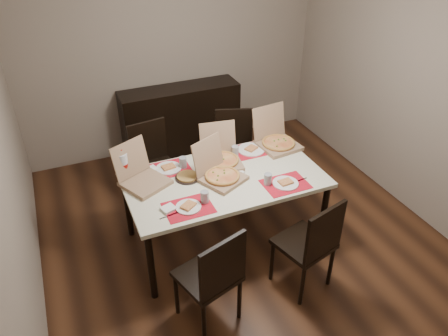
{
  "coord_description": "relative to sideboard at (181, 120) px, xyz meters",
  "views": [
    {
      "loc": [
        -1.47,
        -3.1,
        2.98
      ],
      "look_at": [
        -0.18,
        -0.06,
        0.85
      ],
      "focal_mm": 35.0,
      "sensor_mm": 36.0,
      "label": 1
    }
  ],
  "objects": [
    {
      "name": "pizza_box_left",
      "position": [
        -0.89,
        -1.63,
        0.36
      ],
      "size": [
        0.5,
        0.51,
        0.36
      ],
      "color": "#937255",
      "rests_on": "dining_table"
    },
    {
      "name": "ground",
      "position": [
        0.0,
        -1.78,
        -0.46
      ],
      "size": [
        3.8,
        4.0,
        0.02
      ],
      "primitive_type": "cube",
      "color": "#482816",
      "rests_on": "ground"
    },
    {
      "name": "setting_near_left",
      "position": [
        -0.6,
        -2.13,
        0.32
      ],
      "size": [
        0.46,
        0.3,
        0.11
      ],
      "color": "red",
      "rests_on": "dining_table"
    },
    {
      "name": "setting_far_right",
      "position": [
        0.22,
        -1.51,
        0.32
      ],
      "size": [
        0.48,
        0.3,
        0.11
      ],
      "color": "red",
      "rests_on": "dining_table"
    },
    {
      "name": "dining_table",
      "position": [
        -0.18,
        -1.84,
        0.23
      ],
      "size": [
        1.8,
        1.0,
        0.75
      ],
      "color": "beige",
      "rests_on": "ground"
    },
    {
      "name": "pizza_box_extra",
      "position": [
        -0.1,
        -1.59,
        0.36
      ],
      "size": [
        0.4,
        0.44,
        0.35
      ],
      "color": "#937255",
      "rests_on": "dining_table"
    },
    {
      "name": "chair_near_left",
      "position": [
        -0.64,
        -2.71,
        0.06
      ],
      "size": [
        0.53,
        0.53,
        0.93
      ],
      "color": "black",
      "rests_on": "ground"
    },
    {
      "name": "chair_near_right",
      "position": [
        0.24,
        -2.68,
        0.06
      ],
      "size": [
        0.52,
        0.52,
        0.93
      ],
      "color": "black",
      "rests_on": "ground"
    },
    {
      "name": "soda_bottle",
      "position": [
        -1.02,
        -1.51,
        0.43
      ],
      "size": [
        0.11,
        0.11,
        0.32
      ],
      "color": "silver",
      "rests_on": "dining_table"
    },
    {
      "name": "setting_near_right",
      "position": [
        0.24,
        -2.14,
        0.32
      ],
      "size": [
        0.43,
        0.3,
        0.11
      ],
      "color": "red",
      "rests_on": "dining_table"
    },
    {
      "name": "sideboard",
      "position": [
        0.0,
        0.0,
        0.0
      ],
      "size": [
        1.5,
        0.4,
        0.9
      ],
      "primitive_type": "cube",
      "color": "black",
      "rests_on": "ground"
    },
    {
      "name": "dip_bowl",
      "position": [
        -0.07,
        -1.63,
        0.32
      ],
      "size": [
        0.17,
        0.17,
        0.03
      ],
      "primitive_type": "imported",
      "rotation": [
        0.0,
        0.0,
        0.34
      ],
      "color": "white",
      "rests_on": "dining_table"
    },
    {
      "name": "room_walls",
      "position": [
        0.0,
        -1.35,
        1.28
      ],
      "size": [
        3.84,
        4.02,
        2.62
      ],
      "color": "gray",
      "rests_on": "ground"
    },
    {
      "name": "faina_plate",
      "position": [
        -0.49,
        -1.72,
        0.31
      ],
      "size": [
        0.23,
        0.23,
        0.03
      ],
      "color": "black",
      "rests_on": "dining_table"
    },
    {
      "name": "napkin_loose",
      "position": [
        -0.05,
        -1.82,
        0.31
      ],
      "size": [
        0.15,
        0.15,
        0.02
      ],
      "primitive_type": "cube",
      "rotation": [
        0.0,
        0.0,
        0.4
      ],
      "color": "white",
      "rests_on": "dining_table"
    },
    {
      "name": "pizza_box_center",
      "position": [
        -0.22,
        -1.84,
        0.36
      ],
      "size": [
        0.49,
        0.5,
        0.35
      ],
      "color": "#937255",
      "rests_on": "dining_table"
    },
    {
      "name": "pizza_box_right",
      "position": [
        0.55,
        -1.51,
        0.36
      ],
      "size": [
        0.42,
        0.46,
        0.38
      ],
      "color": "#937255",
      "rests_on": "dining_table"
    },
    {
      "name": "chair_far_left",
      "position": [
        -0.62,
        -0.93,
        0.06
      ],
      "size": [
        0.48,
        0.48,
        0.93
      ],
      "color": "black",
      "rests_on": "ground"
    },
    {
      "name": "setting_far_left",
      "position": [
        -0.59,
        -1.51,
        0.32
      ],
      "size": [
        0.49,
        0.3,
        0.11
      ],
      "color": "red",
      "rests_on": "dining_table"
    },
    {
      "name": "chair_far_right",
      "position": [
        0.31,
        -1.0,
        0.06
      ],
      "size": [
        0.53,
        0.53,
        0.93
      ],
      "color": "black",
      "rests_on": "ground"
    }
  ]
}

